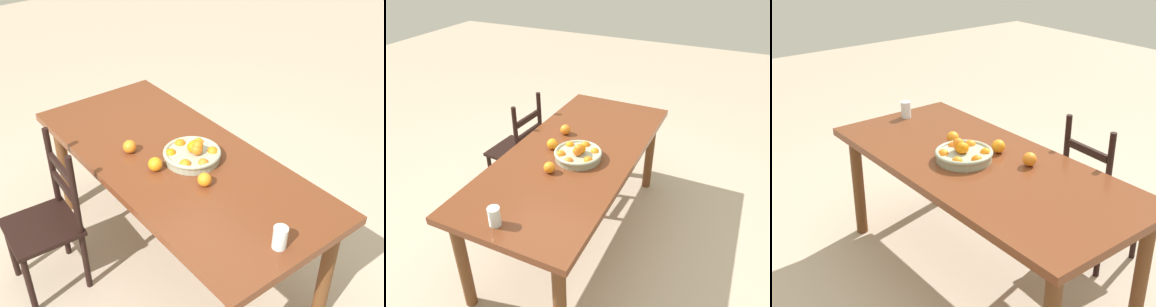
% 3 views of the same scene
% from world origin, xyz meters
% --- Properties ---
extents(ground_plane, '(12.00, 12.00, 0.00)m').
position_xyz_m(ground_plane, '(0.00, 0.00, 0.00)').
color(ground_plane, '#B9A68E').
extents(dining_table, '(1.91, 0.84, 0.76)m').
position_xyz_m(dining_table, '(0.00, 0.00, 0.67)').
color(dining_table, brown).
rests_on(dining_table, ground).
extents(chair_near_window, '(0.41, 0.41, 0.93)m').
position_xyz_m(chair_near_window, '(0.29, 0.68, 0.43)').
color(chair_near_window, black).
rests_on(chair_near_window, ground).
extents(fruit_bowl, '(0.32, 0.32, 0.13)m').
position_xyz_m(fruit_bowl, '(-0.07, -0.06, 0.79)').
color(fruit_bowl, '#9DA38A').
rests_on(fruit_bowl, dining_table).
extents(orange_loose_0, '(0.07, 0.07, 0.07)m').
position_xyz_m(orange_loose_0, '(-0.29, 0.03, 0.79)').
color(orange_loose_0, orange).
rests_on(orange_loose_0, dining_table).
extents(orange_loose_1, '(0.08, 0.08, 0.08)m').
position_xyz_m(orange_loose_1, '(-0.03, 0.16, 0.79)').
color(orange_loose_1, orange).
rests_on(orange_loose_1, dining_table).
extents(orange_loose_2, '(0.08, 0.08, 0.08)m').
position_xyz_m(orange_loose_2, '(0.20, 0.17, 0.79)').
color(orange_loose_2, orange).
rests_on(orange_loose_2, dining_table).
extents(drinking_glass, '(0.07, 0.07, 0.11)m').
position_xyz_m(drinking_glass, '(-0.84, 0.05, 0.81)').
color(drinking_glass, silver).
rests_on(drinking_glass, dining_table).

